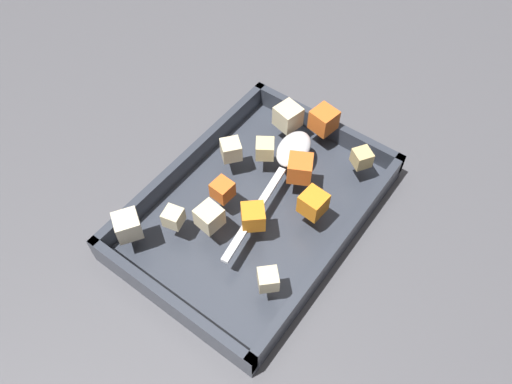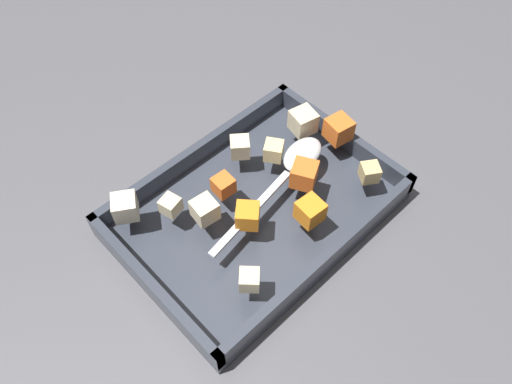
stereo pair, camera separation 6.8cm
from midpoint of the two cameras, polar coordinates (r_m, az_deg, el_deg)
The scene contains 16 objects.
ground_plane at distance 0.72m, azimuth 3.58°, elevation -3.59°, with size 4.00×4.00×0.00m, color #4C4C51.
baking_dish at distance 0.71m, azimuth 2.71°, elevation -2.27°, with size 0.37×0.26×0.05m.
carrot_chunk_near_left at distance 0.65m, azimuth 2.02°, elevation -2.88°, with size 0.03×0.03×0.03m, color orange.
carrot_chunk_corner_sw at distance 0.69m, azimuth 8.21°, elevation 1.78°, with size 0.03×0.03×0.03m, color orange.
carrot_chunk_front_center at distance 0.68m, azimuth -0.85°, elevation 0.57°, with size 0.03×0.03×0.03m, color orange.
carrot_chunk_far_left at distance 0.66m, azimuth 9.02°, elevation -2.33°, with size 0.03×0.03×0.03m, color orange.
carrot_chunk_corner_ne at distance 0.76m, azimuth 11.80°, elevation 6.74°, with size 0.03×0.03×0.03m, color orange.
potato_chunk_near_spoon at distance 0.72m, azimuth 15.28°, elevation 1.95°, with size 0.02×0.02×0.02m, color tan.
potato_chunk_mid_right at distance 0.76m, azimuth 7.88°, elevation 7.69°, with size 0.03×0.03×0.03m, color beige.
potato_chunk_far_right at distance 0.72m, azimuth 4.68°, elevation 4.48°, with size 0.03×0.03×0.03m, color #E0CC89.
potato_chunk_corner_nw at distance 0.72m, azimuth 0.88°, elevation 4.89°, with size 0.03×0.03×0.03m, color beige.
potato_chunk_back_center at distance 0.67m, azimuth -6.72°, elevation -1.70°, with size 0.02×0.02×0.02m, color beige.
potato_chunk_mid_left at distance 0.61m, azimuth 2.48°, elevation -10.04°, with size 0.02×0.02×0.02m, color beige.
potato_chunk_rim_edge at distance 0.66m, azimuth -2.84°, elevation -2.23°, with size 0.03×0.03×0.03m, color beige.
parsnip_chunk_heap_side at distance 0.67m, azimuth -11.70°, elevation -1.86°, with size 0.03×0.03×0.03m, color beige.
serving_spoon at distance 0.72m, azimuth 7.31°, elevation 3.34°, with size 0.24×0.06×0.02m.
Camera 2 is at (0.28, 0.27, 0.61)m, focal length 35.69 mm.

